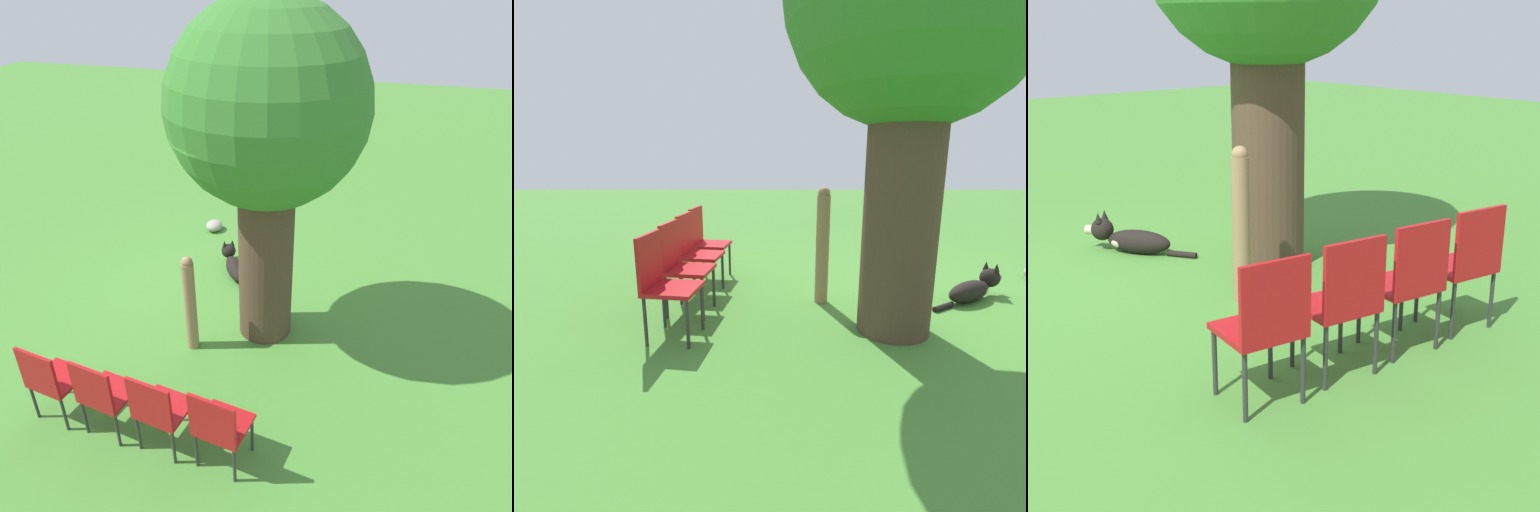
% 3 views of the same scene
% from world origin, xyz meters
% --- Properties ---
extents(ground_plane, '(30.00, 30.00, 0.00)m').
position_xyz_m(ground_plane, '(0.00, 0.00, 0.00)').
color(ground_plane, '#478433').
extents(oak_tree, '(2.05, 2.05, 3.76)m').
position_xyz_m(oak_tree, '(0.34, 0.84, 2.59)').
color(oak_tree, '#4C3828').
rests_on(oak_tree, ground_plane).
extents(dog, '(1.00, 0.70, 0.38)m').
position_xyz_m(dog, '(-0.79, 0.05, 0.13)').
color(dog, black).
rests_on(dog, ground_plane).
extents(fence_post, '(0.14, 0.14, 1.23)m').
position_xyz_m(fence_post, '(0.90, 0.11, 0.62)').
color(fence_post, '#937551').
rests_on(fence_post, ground_plane).
extents(red_chair_0, '(0.48, 0.49, 0.91)m').
position_xyz_m(red_chair_0, '(2.27, -0.76, 0.52)').
color(red_chair_0, '#B21419').
rests_on(red_chair_0, ground_plane).
extents(red_chair_1, '(0.48, 0.49, 0.91)m').
position_xyz_m(red_chair_1, '(2.30, -0.18, 0.52)').
color(red_chair_1, '#B21419').
rests_on(red_chair_1, ground_plane).
extents(red_chair_2, '(0.48, 0.49, 0.91)m').
position_xyz_m(red_chair_2, '(2.32, 0.40, 0.52)').
color(red_chair_2, '#B21419').
rests_on(red_chair_2, ground_plane).
extents(red_chair_3, '(0.48, 0.49, 0.91)m').
position_xyz_m(red_chair_3, '(2.34, 0.98, 0.52)').
color(red_chair_3, '#B21419').
rests_on(red_chair_3, ground_plane).
extents(garden_rock, '(0.31, 0.27, 0.17)m').
position_xyz_m(garden_rock, '(-1.95, -0.69, 0.09)').
color(garden_rock, gray).
rests_on(garden_rock, ground_plane).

